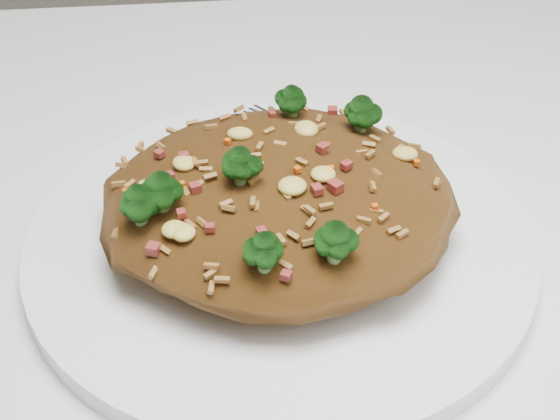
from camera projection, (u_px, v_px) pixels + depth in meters
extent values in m
cube|color=silver|center=(471.00, 298.00, 0.46)|extent=(1.20, 0.80, 0.04)
cylinder|color=white|center=(280.00, 239.00, 0.46)|extent=(0.30, 0.30, 0.01)
ellipsoid|color=brown|center=(280.00, 200.00, 0.44)|extent=(0.20, 0.18, 0.05)
ellipsoid|color=#0A3707|center=(361.00, 113.00, 0.47)|extent=(0.02, 0.02, 0.02)
ellipsoid|color=#0A3707|center=(161.00, 191.00, 0.40)|extent=(0.02, 0.02, 0.02)
ellipsoid|color=#0A3707|center=(139.00, 203.00, 0.40)|extent=(0.02, 0.02, 0.02)
ellipsoid|color=#0A3707|center=(335.00, 241.00, 0.38)|extent=(0.02, 0.02, 0.02)
ellipsoid|color=#0A3707|center=(291.00, 99.00, 0.48)|extent=(0.02, 0.02, 0.02)
ellipsoid|color=#0A3707|center=(264.00, 249.00, 0.37)|extent=(0.02, 0.02, 0.02)
ellipsoid|color=#0A3707|center=(240.00, 164.00, 0.41)|extent=(0.02, 0.02, 0.02)
cube|color=silver|center=(389.00, 182.00, 0.49)|extent=(0.07, 0.08, 0.00)
cube|color=silver|center=(277.00, 126.00, 0.54)|extent=(0.04, 0.04, 0.00)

